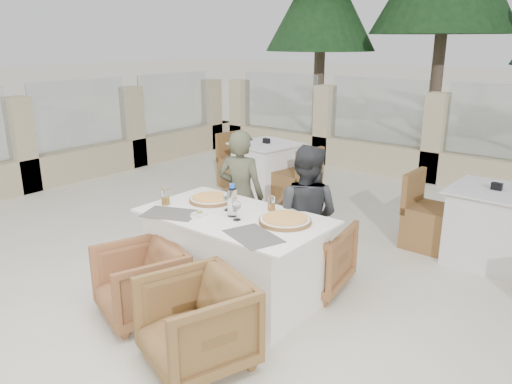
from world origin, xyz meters
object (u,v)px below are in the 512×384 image
Objects in this scene: diner_left at (241,195)px; armchair_far_left at (243,230)px; bg_table_b at (491,227)px; beer_glass_left at (165,197)px; armchair_far_right at (311,255)px; wine_glass_centre at (227,200)px; olive_dish at (199,214)px; water_bottle at (232,200)px; dining_table at (234,257)px; diner_right at (305,216)px; beer_glass_right at (271,203)px; wine_glass_near at (237,209)px; pizza_left at (211,199)px; armchair_near_right at (196,323)px; pizza_right at (285,220)px; bg_table_a at (266,170)px; armchair_near_left at (140,283)px.

armchair_far_left is at bearing 125.24° from diner_left.
beer_glass_left is at bearing -131.85° from bg_table_b.
wine_glass_centre is at bearing 36.90° from armchair_far_right.
water_bottle is at bearing 41.65° from olive_dish.
dining_table is 1.22× the size of diner_right.
beer_glass_right is 0.81m from diner_left.
bg_table_b is (1.43, 2.23, -0.48)m from wine_glass_near.
wine_glass_near is at bearing -31.43° from wine_glass_centre.
olive_dish is at bearing -156.04° from wine_glass_near.
diner_left reaches higher than wine_glass_centre.
diner_left is at bearing 121.62° from wine_glass_centre.
armchair_near_right is (0.82, -1.02, -0.48)m from pizza_left.
armchair_far_right is at bearing 161.78° from armchair_far_left.
beer_glass_left is at bearing -128.39° from pizza_left.
water_bottle is 0.98m from armchair_far_left.
wine_glass_centre is 0.26m from wine_glass_near.
armchair_far_right is at bearing -124.54° from bg_table_b.
wine_glass_near is at bearing 112.17° from diner_left.
pizza_right is 0.32× the size of diner_left.
diner_right is (-0.08, 0.02, 0.35)m from armchair_far_right.
diner_right reaches higher than beer_glass_left.
olive_dish is (0.46, -0.04, -0.05)m from beer_glass_left.
wine_glass_centre is at bearing -141.18° from beer_glass_right.
diner_left is (-0.08, 0.06, 0.33)m from armchair_far_left.
diner_right is at bearing 64.27° from water_bottle.
pizza_right is at bearing 86.69° from armchair_far_right.
armchair_near_right is at bearing -108.92° from bg_table_b.
bg_table_a is at bearing -73.83° from armchair_far_left.
olive_dish is at bearing 90.42° from armchair_far_left.
armchair_near_left is 0.50× the size of diner_right.
bg_table_a is (-2.02, 1.96, 0.07)m from armchair_far_right.
armchair_near_left is 0.82m from armchair_near_right.
armchair_far_left is (-0.61, 0.34, -0.50)m from beer_glass_right.
dining_table is 0.72m from armchair_far_right.
diner_right is at bearing 113.26° from armchair_near_right.
pizza_left is 0.59m from beer_glass_right.
armchair_far_right is 0.42× the size of bg_table_a.
beer_glass_left is 0.21× the size of armchair_far_right.
diner_right is at bearing 38.93° from beer_glass_left.
water_bottle reaches higher than pizza_left.
diner_right reaches higher than armchair_near_left.
bg_table_b is (1.65, 2.10, -0.48)m from wine_glass_centre.
diner_left reaches higher than beer_glass_right.
beer_glass_left is 0.81m from armchair_near_left.
olive_dish is (-0.30, -0.13, -0.07)m from wine_glass_near.
wine_glass_near is 1.67× the size of olive_dish.
olive_dish is at bearing -105.78° from wine_glass_centre.
pizza_left is 0.30× the size of diner_right.
water_bottle reaches higher than armchair_far_right.
water_bottle is 0.12m from wine_glass_near.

